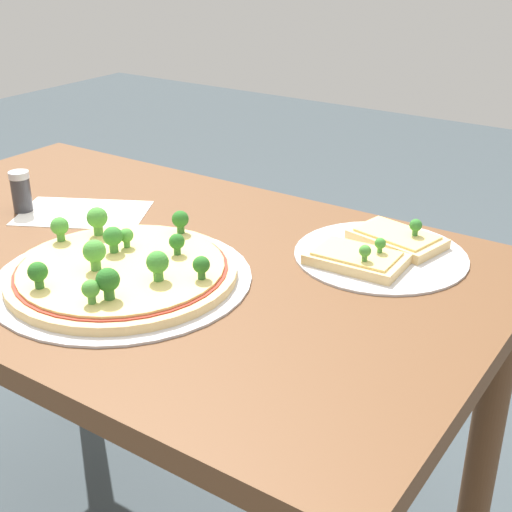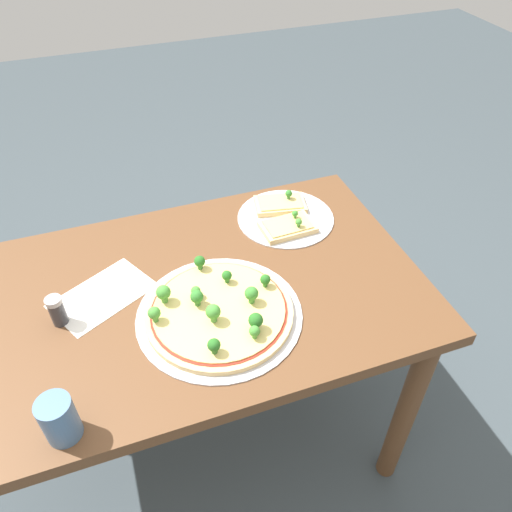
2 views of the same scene
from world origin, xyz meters
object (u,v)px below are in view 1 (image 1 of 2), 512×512
at_px(dining_table, 144,304).
at_px(pizza_tray_slice, 379,250).
at_px(condiment_shaker, 23,191).
at_px(pizza_tray_whole, 122,270).

height_order(dining_table, pizza_tray_slice, pizza_tray_slice).
height_order(pizza_tray_slice, condiment_shaker, condiment_shaker).
xyz_separation_m(dining_table, pizza_tray_whole, (-0.06, 0.10, 0.12)).
relative_size(dining_table, pizza_tray_whole, 3.04).
height_order(pizza_tray_whole, condiment_shaker, condiment_shaker).
xyz_separation_m(pizza_tray_whole, condiment_shaker, (0.36, -0.11, 0.02)).
distance_m(dining_table, pizza_tray_slice, 0.42).
bearing_deg(pizza_tray_whole, dining_table, -60.19).
distance_m(pizza_tray_whole, condiment_shaker, 0.37).
bearing_deg(dining_table, pizza_tray_slice, -150.90).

